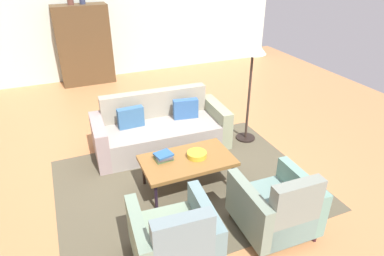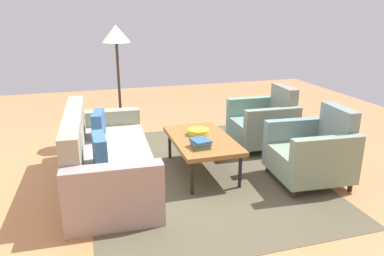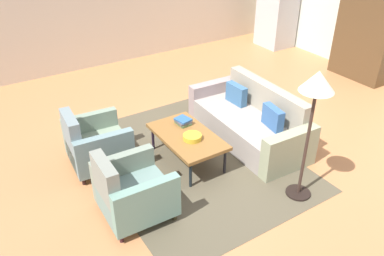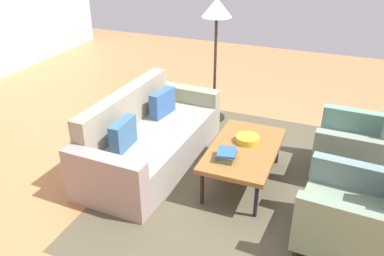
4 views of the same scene
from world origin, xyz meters
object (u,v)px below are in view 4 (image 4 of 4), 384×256
armchair_right (360,150)px  fruit_bowl (248,139)px  couch (147,140)px  armchair_left (356,216)px  book_stack (226,155)px  floor_lamp (216,19)px  coffee_table (244,151)px

armchair_right → fruit_bowl: (-0.46, 1.17, 0.13)m
armchair_right → couch: bearing=105.9°
armchair_left → armchair_right: size_ratio=1.00×
armchair_right → book_stack: 1.56m
couch → floor_lamp: floor_lamp is taller
coffee_table → book_stack: book_stack is taller
armchair_right → floor_lamp: (0.81, 1.99, 1.10)m
coffee_table → couch: bearing=89.8°
couch → armchair_left: size_ratio=2.42×
coffee_table → armchair_right: 1.31m
fruit_bowl → floor_lamp: size_ratio=0.15×
fruit_bowl → coffee_table: bearing=-180.0°
armchair_left → couch: bearing=79.5°
book_stack → couch: bearing=74.8°
armchair_left → armchair_right: same height
floor_lamp → book_stack: bearing=-157.2°
armchair_left → armchair_right: 1.20m
armchair_right → book_stack: (-0.89, 1.28, 0.14)m
couch → floor_lamp: 1.86m
fruit_bowl → book_stack: 0.44m
armchair_left → floor_lamp: size_ratio=0.51×
coffee_table → floor_lamp: floor_lamp is taller
coffee_table → fruit_bowl: (0.13, 0.00, 0.07)m
armchair_left → fruit_bowl: (0.74, 1.17, 0.13)m
fruit_bowl → book_stack: book_stack is taller
floor_lamp → fruit_bowl: bearing=-147.1°
armchair_right → floor_lamp: bearing=69.5°
couch → armchair_right: armchair_right is taller
couch → coffee_table: (-0.00, -1.19, 0.12)m
armchair_left → armchair_right: (1.20, -0.00, 0.00)m
couch → armchair_right: size_ratio=2.42×
couch → book_stack: size_ratio=8.54×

